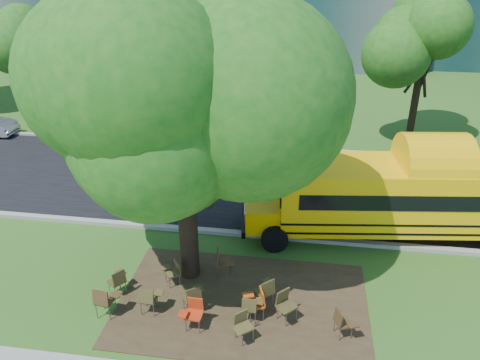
% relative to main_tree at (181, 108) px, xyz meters
% --- Properties ---
extents(ground, '(160.00, 160.00, 0.00)m').
position_rel_main_tree_xyz_m(ground, '(0.77, -0.59, -5.35)').
color(ground, '#325A1C').
rests_on(ground, ground).
extents(dirt_patch, '(7.00, 4.50, 0.03)m').
position_rel_main_tree_xyz_m(dirt_patch, '(1.77, -1.09, -5.33)').
color(dirt_patch, '#382819').
rests_on(dirt_patch, ground).
extents(asphalt_road, '(80.00, 8.00, 0.04)m').
position_rel_main_tree_xyz_m(asphalt_road, '(0.77, 6.41, -5.33)').
color(asphalt_road, black).
rests_on(asphalt_road, ground).
extents(kerb_near, '(80.00, 0.25, 0.14)m').
position_rel_main_tree_xyz_m(kerb_near, '(0.77, 2.41, -5.28)').
color(kerb_near, gray).
rests_on(kerb_near, ground).
extents(kerb_far, '(80.00, 0.25, 0.14)m').
position_rel_main_tree_xyz_m(kerb_far, '(0.77, 10.51, -5.28)').
color(kerb_far, gray).
rests_on(kerb_far, ground).
extents(bg_tree_0, '(5.20, 5.20, 7.18)m').
position_rel_main_tree_xyz_m(bg_tree_0, '(-11.23, 12.41, -0.78)').
color(bg_tree_0, black).
rests_on(bg_tree_0, ground).
extents(bg_tree_2, '(4.80, 4.80, 6.62)m').
position_rel_main_tree_xyz_m(bg_tree_2, '(-4.23, 15.41, -1.13)').
color(bg_tree_2, black).
rests_on(bg_tree_2, ground).
extents(bg_tree_3, '(5.60, 5.60, 7.84)m').
position_rel_main_tree_xyz_m(bg_tree_3, '(8.77, 13.41, -0.32)').
color(bg_tree_3, black).
rests_on(bg_tree_3, ground).
extents(main_tree, '(7.20, 7.20, 8.96)m').
position_rel_main_tree_xyz_m(main_tree, '(0.00, 0.00, 0.00)').
color(main_tree, black).
rests_on(main_tree, ground).
extents(school_bus, '(11.25, 3.77, 2.70)m').
position_rel_main_tree_xyz_m(school_bus, '(7.29, 3.40, -3.78)').
color(school_bus, '#FFBC08').
rests_on(school_bus, ground).
extents(chair_0, '(0.67, 0.57, 0.96)m').
position_rel_main_tree_xyz_m(chair_0, '(-1.82, -2.14, -4.75)').
color(chair_0, '#48321A').
rests_on(chair_0, ground).
extents(chair_1, '(0.59, 0.53, 0.91)m').
position_rel_main_tree_xyz_m(chair_1, '(-0.69, -1.86, -4.78)').
color(chair_1, '#4D4421').
rests_on(chair_1, ground).
extents(chair_2, '(0.62, 0.78, 0.93)m').
position_rel_main_tree_xyz_m(chair_2, '(0.50, -1.64, -4.77)').
color(chair_2, '#433A1D').
rests_on(chair_2, ground).
extents(chair_3, '(0.60, 0.53, 0.90)m').
position_rel_main_tree_xyz_m(chair_3, '(0.63, -2.19, -4.79)').
color(chair_3, '#AE3012').
rests_on(chair_3, ground).
extents(chair_4, '(0.57, 0.50, 0.85)m').
position_rel_main_tree_xyz_m(chair_4, '(2.09, -1.75, -4.82)').
color(chair_4, '#473F1F').
rests_on(chair_4, ground).
extents(chair_5, '(0.57, 0.72, 0.84)m').
position_rel_main_tree_xyz_m(chair_5, '(1.96, -2.44, -4.82)').
color(chair_5, '#504722').
rests_on(chair_5, ground).
extents(chair_6, '(0.70, 0.62, 0.91)m').
position_rel_main_tree_xyz_m(chair_6, '(2.24, -1.54, -4.78)').
color(chair_6, '#B54813').
rests_on(chair_6, ground).
extents(chair_7, '(0.66, 0.58, 0.84)m').
position_rel_main_tree_xyz_m(chair_7, '(4.48, -1.97, -4.82)').
color(chair_7, '#452F18').
rests_on(chair_7, ground).
extents(chair_8, '(0.59, 0.75, 0.87)m').
position_rel_main_tree_xyz_m(chair_8, '(-1.82, -1.21, -4.81)').
color(chair_8, '#423B1C').
rests_on(chair_8, ground).
extents(chair_9, '(0.69, 0.55, 0.81)m').
position_rel_main_tree_xyz_m(chair_9, '(-0.38, -0.51, -4.84)').
color(chair_9, '#49411F').
rests_on(chair_9, ground).
extents(chair_10, '(0.64, 0.62, 0.91)m').
position_rel_main_tree_xyz_m(chair_10, '(0.97, 0.11, -4.79)').
color(chair_10, '#4F331C').
rests_on(chair_10, ground).
extents(chair_11, '(0.64, 0.80, 0.94)m').
position_rel_main_tree_xyz_m(chair_11, '(2.43, -1.08, -4.77)').
color(chair_11, '#46411E').
rests_on(chair_11, ground).
extents(chair_12, '(0.63, 0.80, 0.93)m').
position_rel_main_tree_xyz_m(chair_12, '(2.98, -1.56, -4.77)').
color(chair_12, '#453C1E').
rests_on(chair_12, ground).
extents(black_car, '(4.31, 2.65, 1.37)m').
position_rel_main_tree_xyz_m(black_car, '(-3.08, 5.36, -4.66)').
color(black_car, black).
rests_on(black_car, ground).
extents(bg_car_red, '(4.90, 3.23, 1.25)m').
position_rel_main_tree_xyz_m(bg_car_red, '(-4.98, 10.11, -4.72)').
color(bg_car_red, '#52110E').
rests_on(bg_car_red, ground).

